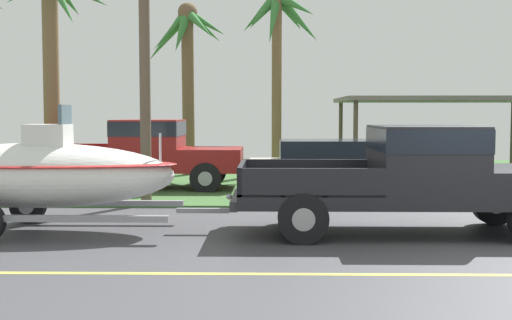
% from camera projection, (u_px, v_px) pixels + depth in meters
% --- Properties ---
extents(ground, '(36.00, 22.00, 0.11)m').
position_uv_depth(ground, '(388.00, 187.00, 18.48)').
color(ground, '#424247').
extents(pickup_truck_towing, '(5.70, 2.15, 1.83)m').
position_uv_depth(pickup_truck_towing, '(422.00, 173.00, 11.16)').
color(pickup_truck_towing, black).
rests_on(pickup_truck_towing, ground).
extents(boat_on_trailer, '(6.02, 2.15, 2.18)m').
position_uv_depth(boat_on_trailer, '(33.00, 174.00, 11.29)').
color(boat_on_trailer, gray).
rests_on(boat_on_trailer, ground).
extents(parked_pickup_background, '(5.97, 2.01, 1.87)m').
position_uv_depth(parked_pickup_background, '(148.00, 151.00, 17.53)').
color(parked_pickup_background, maroon).
rests_on(parked_pickup_background, ground).
extents(parked_sedan_near, '(4.47, 1.95, 1.38)m').
position_uv_depth(parked_sedan_near, '(337.00, 169.00, 16.33)').
color(parked_sedan_near, beige).
rests_on(parked_sedan_near, ground).
extents(carport_awning, '(6.69, 4.62, 2.56)m').
position_uv_depth(carport_awning, '(442.00, 101.00, 21.77)').
color(carport_awning, '#4C4238').
rests_on(carport_awning, ground).
extents(palm_tree_near_left, '(3.04, 3.07, 6.04)m').
position_uv_depth(palm_tree_near_left, '(50.00, 26.00, 17.65)').
color(palm_tree_near_left, brown).
rests_on(palm_tree_near_left, ground).
extents(palm_tree_near_right, '(2.87, 2.84, 5.55)m').
position_uv_depth(palm_tree_near_right, '(186.00, 50.00, 21.02)').
color(palm_tree_near_right, brown).
rests_on(palm_tree_near_right, ground).
extents(palm_tree_far_right, '(2.80, 2.77, 6.12)m').
position_uv_depth(palm_tree_far_right, '(279.00, 30.00, 21.48)').
color(palm_tree_far_right, brown).
rests_on(palm_tree_far_right, ground).
extents(utility_pole, '(0.24, 1.80, 8.24)m').
position_uv_depth(utility_pole, '(144.00, 11.00, 14.48)').
color(utility_pole, brown).
rests_on(utility_pole, ground).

